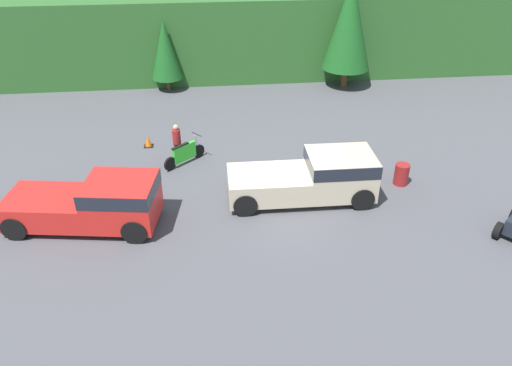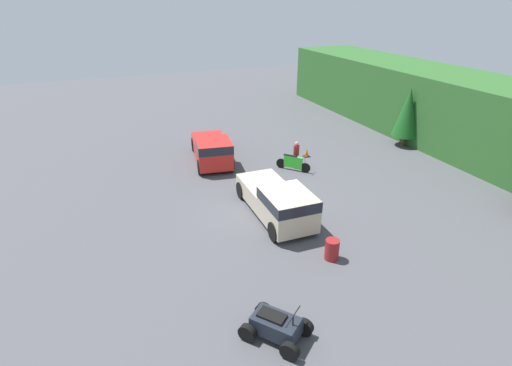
{
  "view_description": "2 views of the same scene",
  "coord_description": "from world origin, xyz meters",
  "px_view_note": "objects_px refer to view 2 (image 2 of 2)",
  "views": [
    {
      "loc": [
        -2.91,
        -15.99,
        10.47
      ],
      "look_at": [
        -1.16,
        -0.19,
        0.95
      ],
      "focal_mm": 35.0,
      "sensor_mm": 36.0,
      "label": 1
    },
    {
      "loc": [
        16.16,
        -7.23,
        9.8
      ],
      "look_at": [
        -1.16,
        -0.19,
        0.95
      ],
      "focal_mm": 28.0,
      "sensor_mm": 36.0,
      "label": 2
    }
  ],
  "objects_px": {
    "pickup_truck_second": "(279,201)",
    "steel_barrel": "(332,249)",
    "quad_atv": "(276,326)",
    "rider_person": "(296,154)",
    "traffic_cone": "(307,153)",
    "pickup_truck_red": "(212,149)",
    "dirt_bike": "(293,163)"
  },
  "relations": [
    {
      "from": "dirt_bike",
      "to": "pickup_truck_second",
      "type": "bearing_deg",
      "value": -74.94
    },
    {
      "from": "traffic_cone",
      "to": "steel_barrel",
      "type": "xyz_separation_m",
      "value": [
        10.44,
        -4.56,
        0.19
      ]
    },
    {
      "from": "dirt_bike",
      "to": "pickup_truck_red",
      "type": "bearing_deg",
      "value": -166.48
    },
    {
      "from": "rider_person",
      "to": "traffic_cone",
      "type": "height_order",
      "value": "rider_person"
    },
    {
      "from": "pickup_truck_red",
      "to": "quad_atv",
      "type": "height_order",
      "value": "pickup_truck_red"
    },
    {
      "from": "rider_person",
      "to": "pickup_truck_red",
      "type": "bearing_deg",
      "value": -179.88
    },
    {
      "from": "pickup_truck_second",
      "to": "steel_barrel",
      "type": "height_order",
      "value": "pickup_truck_second"
    },
    {
      "from": "pickup_truck_red",
      "to": "traffic_cone",
      "type": "distance_m",
      "value": 6.3
    },
    {
      "from": "dirt_bike",
      "to": "rider_person",
      "type": "height_order",
      "value": "rider_person"
    },
    {
      "from": "pickup_truck_second",
      "to": "rider_person",
      "type": "bearing_deg",
      "value": 146.17
    },
    {
      "from": "quad_atv",
      "to": "rider_person",
      "type": "bearing_deg",
      "value": 111.65
    },
    {
      "from": "pickup_truck_second",
      "to": "quad_atv",
      "type": "xyz_separation_m",
      "value": [
        6.68,
        -3.21,
        -0.51
      ]
    },
    {
      "from": "quad_atv",
      "to": "pickup_truck_red",
      "type": "bearing_deg",
      "value": 132.69
    },
    {
      "from": "dirt_bike",
      "to": "traffic_cone",
      "type": "relative_size",
      "value": 3.14
    },
    {
      "from": "pickup_truck_red",
      "to": "pickup_truck_second",
      "type": "distance_m",
      "value": 8.04
    },
    {
      "from": "pickup_truck_second",
      "to": "rider_person",
      "type": "distance_m",
      "value": 6.42
    },
    {
      "from": "pickup_truck_red",
      "to": "steel_barrel",
      "type": "distance_m",
      "value": 11.85
    },
    {
      "from": "pickup_truck_red",
      "to": "rider_person",
      "type": "height_order",
      "value": "pickup_truck_red"
    },
    {
      "from": "pickup_truck_second",
      "to": "dirt_bike",
      "type": "relative_size",
      "value": 3.22
    },
    {
      "from": "dirt_bike",
      "to": "steel_barrel",
      "type": "xyz_separation_m",
      "value": [
        8.73,
        -2.68,
        -0.04
      ]
    },
    {
      "from": "rider_person",
      "to": "steel_barrel",
      "type": "xyz_separation_m",
      "value": [
        9.03,
        -3.02,
        -0.49
      ]
    },
    {
      "from": "pickup_truck_red",
      "to": "quad_atv",
      "type": "xyz_separation_m",
      "value": [
        14.66,
        -2.27,
        -0.51
      ]
    },
    {
      "from": "traffic_cone",
      "to": "rider_person",
      "type": "bearing_deg",
      "value": -47.43
    },
    {
      "from": "quad_atv",
      "to": "rider_person",
      "type": "xyz_separation_m",
      "value": [
        -11.95,
        6.86,
        0.48
      ]
    },
    {
      "from": "dirt_bike",
      "to": "rider_person",
      "type": "distance_m",
      "value": 0.64
    },
    {
      "from": "pickup_truck_second",
      "to": "steel_barrel",
      "type": "bearing_deg",
      "value": 10.58
    },
    {
      "from": "dirt_bike",
      "to": "steel_barrel",
      "type": "bearing_deg",
      "value": -58.3
    },
    {
      "from": "pickup_truck_red",
      "to": "rider_person",
      "type": "relative_size",
      "value": 3.23
    },
    {
      "from": "quad_atv",
      "to": "rider_person",
      "type": "relative_size",
      "value": 1.4
    },
    {
      "from": "pickup_truck_second",
      "to": "steel_barrel",
      "type": "distance_m",
      "value": 3.84
    },
    {
      "from": "traffic_cone",
      "to": "steel_barrel",
      "type": "distance_m",
      "value": 11.4
    },
    {
      "from": "pickup_truck_red",
      "to": "pickup_truck_second",
      "type": "xyz_separation_m",
      "value": [
        7.98,
        0.93,
        0.0
      ]
    }
  ]
}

